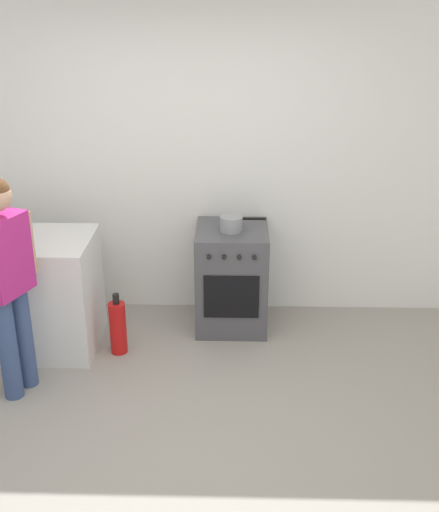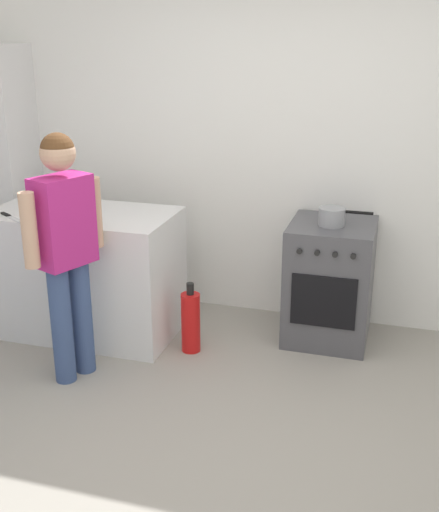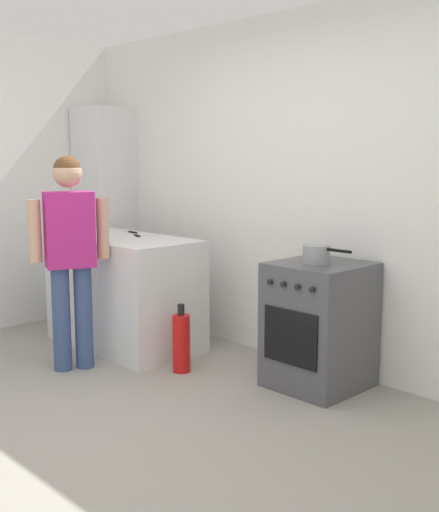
% 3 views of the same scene
% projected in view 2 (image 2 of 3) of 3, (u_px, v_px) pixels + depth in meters
% --- Properties ---
extents(ground_plane, '(8.00, 8.00, 0.00)m').
position_uv_depth(ground_plane, '(217.00, 460.00, 3.31)').
color(ground_plane, gray).
extents(back_wall, '(6.00, 0.10, 2.60)m').
position_uv_depth(back_wall, '(295.00, 146.00, 4.64)').
color(back_wall, white).
rests_on(back_wall, ground).
extents(counter_unit, '(1.30, 0.70, 0.90)m').
position_uv_depth(counter_unit, '(86.00, 272.00, 4.61)').
color(counter_unit, silver).
rests_on(counter_unit, ground).
extents(oven_left, '(0.58, 0.62, 0.85)m').
position_uv_depth(oven_left, '(330.00, 282.00, 4.50)').
color(oven_left, '#4C4C51').
rests_on(oven_left, ground).
extents(pot, '(0.36, 0.18, 0.12)m').
position_uv_depth(pot, '(332.00, 217.00, 4.30)').
color(pot, gray).
rests_on(pot, oven_left).
extents(knife_paring, '(0.20, 0.10, 0.01)m').
position_uv_depth(knife_paring, '(90.00, 207.00, 4.57)').
color(knife_paring, silver).
rests_on(knife_paring, counter_unit).
extents(knife_bread, '(0.32, 0.21, 0.01)m').
position_uv_depth(knife_bread, '(13.00, 218.00, 4.30)').
color(knife_bread, silver).
rests_on(knife_bread, counter_unit).
extents(knife_carving, '(0.31, 0.18, 0.01)m').
position_uv_depth(knife_carving, '(39.00, 213.00, 4.41)').
color(knife_carving, silver).
rests_on(knife_carving, counter_unit).
extents(knife_chef, '(0.31, 0.06, 0.01)m').
position_uv_depth(knife_chef, '(64.00, 200.00, 4.75)').
color(knife_chef, silver).
rests_on(knife_chef, counter_unit).
extents(person, '(0.31, 0.54, 1.55)m').
position_uv_depth(person, '(65.00, 240.00, 3.82)').
color(person, '#384C7A').
rests_on(person, ground).
extents(fire_extinguisher, '(0.13, 0.13, 0.50)m').
position_uv_depth(fire_extinguisher, '(191.00, 322.00, 4.37)').
color(fire_extinguisher, red).
rests_on(fire_extinguisher, ground).
extents(larder_cabinet, '(0.48, 0.44, 2.00)m').
position_uv_depth(larder_cabinet, '(2.00, 175.00, 5.11)').
color(larder_cabinet, silver).
rests_on(larder_cabinet, ground).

